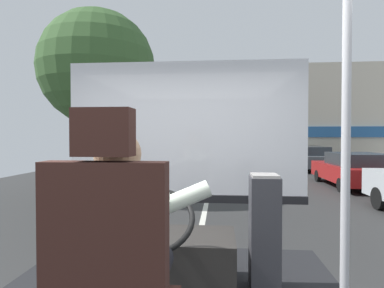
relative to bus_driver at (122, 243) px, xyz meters
The scene contains 10 objects.
ground 9.24m from the bus_driver, 89.54° to the left, with size 18.00×44.00×0.06m.
bus_driver is the anchor object (origin of this frame).
steering_console 1.14m from the bus_driver, 90.00° to the left, with size 1.10×1.01×0.81m.
handrail_pole 1.19m from the bus_driver, 14.61° to the left, with size 0.04×0.04×2.27m.
fare_box 1.33m from the bus_driver, 53.96° to the left, with size 0.22×0.25×0.88m.
windshield_panel 2.00m from the bus_driver, 87.84° to the left, with size 2.50×0.08×1.48m.
street_tree 8.60m from the bus_driver, 112.05° to the left, with size 3.32×3.32×5.41m.
shop_building 20.52m from the bus_driver, 78.28° to the left, with size 11.67×5.57×5.95m.
parked_car_red 11.58m from the bus_driver, 63.31° to the left, with size 1.97×3.92×1.20m.
parked_car_charcoal 17.02m from the bus_driver, 72.50° to the left, with size 1.94×4.40×1.26m.
Camera 1 is at (0.36, -1.73, 1.77)m, focal length 30.03 mm.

